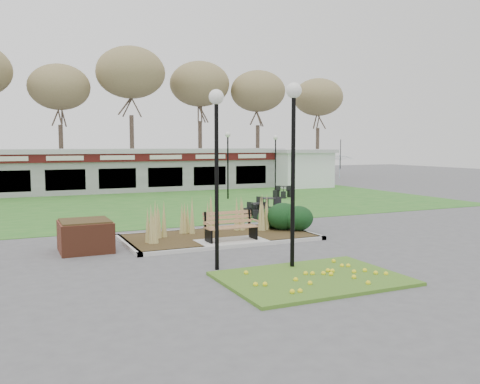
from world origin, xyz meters
name	(u,v)px	position (x,y,z in m)	size (l,w,h in m)	color
ground	(233,245)	(0.00, 0.00, 0.00)	(100.00, 100.00, 0.00)	#515154
lawn	(142,204)	(0.00, 12.00, 0.01)	(34.00, 16.00, 0.02)	#286B21
flower_bed	(312,277)	(0.00, -4.60, 0.07)	(4.20, 3.00, 0.16)	#396D1F
planting_bed	(251,225)	(1.27, 1.35, 0.37)	(6.75, 3.40, 1.27)	#312413
park_bench	(230,226)	(0.00, 0.25, 0.59)	(1.70, 0.66, 0.93)	#936942
brick_planter	(85,236)	(-4.40, 1.00, 0.48)	(1.50, 1.50, 0.95)	brown
food_pavilion	(113,170)	(0.00, 19.96, 1.48)	(24.60, 3.40, 2.90)	gray
service_hut	(301,168)	(13.50, 18.00, 1.45)	(4.40, 3.40, 2.83)	white
tree_backdrop	(92,80)	(0.00, 28.00, 8.36)	(47.24, 5.24, 10.36)	#47382B
lamp_post_near_left	(293,134)	(0.10, -3.50, 3.44)	(0.39, 0.39, 4.73)	black
lamp_post_near_right	(216,139)	(-1.66, -2.72, 3.32)	(0.38, 0.38, 4.56)	black
lamp_post_mid_right	(228,150)	(5.24, 12.62, 2.86)	(0.33, 0.33, 3.93)	black
lamp_post_far_right	(275,150)	(10.31, 16.15, 2.78)	(0.32, 0.32, 3.82)	black
bistro_set_b	(268,211)	(3.88, 5.00, 0.30)	(1.43, 1.58, 0.84)	black
bistro_set_c	(257,213)	(3.32, 5.00, 0.24)	(1.09, 1.22, 0.65)	black
bistro_set_d	(283,194)	(8.55, 11.90, 0.25)	(1.11, 1.27, 0.68)	black
patio_umbrella	(340,166)	(16.00, 16.55, 1.56)	(2.52, 2.54, 2.46)	black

